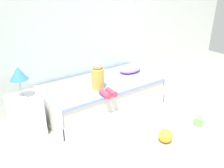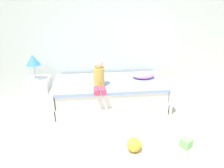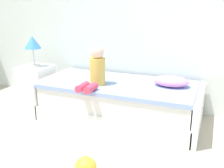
# 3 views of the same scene
# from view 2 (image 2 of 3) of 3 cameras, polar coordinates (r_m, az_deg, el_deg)

# --- Properties ---
(wall_rear) EXTENTS (7.20, 0.10, 2.90)m
(wall_rear) POSITION_cam_2_polar(r_m,az_deg,el_deg) (4.00, 2.14, 17.03)
(wall_rear) COLOR silver
(wall_rear) RESTS_ON ground
(bed) EXTENTS (2.11, 1.00, 0.50)m
(bed) POSITION_cam_2_polar(r_m,az_deg,el_deg) (3.73, -0.41, -2.77)
(bed) COLOR white
(bed) RESTS_ON ground
(nightstand) EXTENTS (0.44, 0.44, 0.60)m
(nightstand) POSITION_cam_2_polar(r_m,az_deg,el_deg) (3.83, -20.96, -2.82)
(nightstand) COLOR white
(nightstand) RESTS_ON ground
(table_lamp) EXTENTS (0.24, 0.24, 0.45)m
(table_lamp) POSITION_cam_2_polar(r_m,az_deg,el_deg) (3.61, -22.40, 6.29)
(table_lamp) COLOR silver
(table_lamp) RESTS_ON nightstand
(child_figure) EXTENTS (0.20, 0.51, 0.50)m
(child_figure) POSITION_cam_2_polar(r_m,az_deg,el_deg) (3.33, -3.95, 2.43)
(child_figure) COLOR gold
(child_figure) RESTS_ON bed
(pillow) EXTENTS (0.44, 0.30, 0.13)m
(pillow) POSITION_cam_2_polar(r_m,az_deg,el_deg) (3.81, 9.25, 2.70)
(pillow) COLOR #EA8CC6
(pillow) RESTS_ON bed
(toy_ball) EXTENTS (0.20, 0.20, 0.20)m
(toy_ball) POSITION_cam_2_polar(r_m,az_deg,el_deg) (2.75, 6.48, -17.46)
(toy_ball) COLOR yellow
(toy_ball) RESTS_ON ground
(toy_block) EXTENTS (0.18, 0.18, 0.13)m
(toy_block) POSITION_cam_2_polar(r_m,az_deg,el_deg) (3.00, 21.08, -15.99)
(toy_block) COLOR #7FD872
(toy_block) RESTS_ON ground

